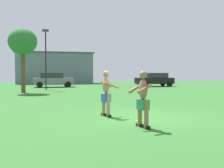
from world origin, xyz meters
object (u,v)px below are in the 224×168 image
at_px(player_near, 143,98).
at_px(tree_left_field, 23,42).
at_px(car_black_near_post, 155,79).
at_px(lamp_post, 46,53).
at_px(player_in_blue, 106,91).
at_px(frisbee, 139,121).
at_px(car_gray_mid_lot, 53,80).

bearing_deg(player_near, tree_left_field, 107.41).
distance_m(car_black_near_post, lamp_post, 13.05).
bearing_deg(lamp_post, car_black_near_post, 15.88).
distance_m(player_in_blue, lamp_post, 16.33).
bearing_deg(lamp_post, player_in_blue, -81.64).
height_order(player_near, frisbee, player_near).
distance_m(car_gray_mid_lot, tree_left_field, 8.82).
bearing_deg(tree_left_field, frisbee, -70.53).
xyz_separation_m(frisbee, car_gray_mid_lot, (-2.51, 21.79, 0.81)).
bearing_deg(car_gray_mid_lot, player_in_blue, -85.40).
bearing_deg(player_in_blue, car_gray_mid_lot, 94.60).
distance_m(player_near, car_gray_mid_lot, 22.89).
distance_m(frisbee, lamp_post, 17.80).
relative_size(car_black_near_post, tree_left_field, 0.85).
bearing_deg(frisbee, car_gray_mid_lot, 96.57).
relative_size(car_black_near_post, car_gray_mid_lot, 0.99).
bearing_deg(lamp_post, frisbee, -79.44).
relative_size(player_near, tree_left_field, 0.32).
bearing_deg(frisbee, tree_left_field, 109.47).
distance_m(player_near, player_in_blue, 2.29).
relative_size(player_near, frisbee, 6.76).
bearing_deg(player_near, player_in_blue, 105.54).
xyz_separation_m(lamp_post, tree_left_field, (-1.72, -3.25, 0.55)).
distance_m(player_in_blue, car_gray_mid_lot, 20.64).
distance_m(player_in_blue, tree_left_field, 13.70).
xyz_separation_m(frisbee, lamp_post, (-3.20, 17.17, 3.44)).
relative_size(player_near, lamp_post, 0.29).
bearing_deg(frisbee, player_in_blue, 125.24).
height_order(frisbee, car_black_near_post, car_black_near_post).
distance_m(player_near, lamp_post, 18.58).
relative_size(car_gray_mid_lot, tree_left_field, 0.86).
bearing_deg(player_in_blue, player_near, -74.46).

